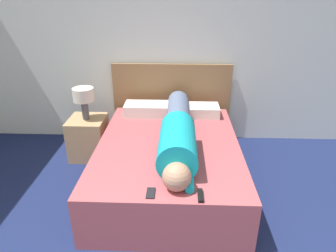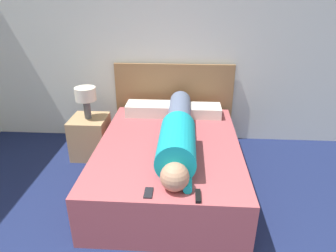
{
  "view_description": "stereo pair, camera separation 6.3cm",
  "coord_description": "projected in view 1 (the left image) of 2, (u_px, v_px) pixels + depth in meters",
  "views": [
    {
      "loc": [
        0.17,
        -0.47,
        1.9
      ],
      "look_at": [
        0.07,
        2.08,
        0.73
      ],
      "focal_mm": 32.0,
      "sensor_mm": 36.0,
      "label": 1
    },
    {
      "loc": [
        0.23,
        -0.47,
        1.9
      ],
      "look_at": [
        0.07,
        2.08,
        0.73
      ],
      "focal_mm": 32.0,
      "sensor_mm": 36.0,
      "label": 2
    }
  ],
  "objects": [
    {
      "name": "wall_back",
      "position": [
        167.0,
        42.0,
        3.74
      ],
      "size": [
        6.14,
        0.06,
        2.6
      ],
      "color": "silver",
      "rests_on": "ground_plane"
    },
    {
      "name": "person_lying",
      "position": [
        178.0,
        133.0,
        2.91
      ],
      "size": [
        0.34,
        1.8,
        0.34
      ],
      "color": "tan",
      "rests_on": "bed"
    },
    {
      "name": "nightstand",
      "position": [
        89.0,
        137.0,
        3.66
      ],
      "size": [
        0.42,
        0.44,
        0.5
      ],
      "color": "tan",
      "rests_on": "ground_plane"
    },
    {
      "name": "headboard",
      "position": [
        172.0,
        103.0,
        3.99
      ],
      "size": [
        1.54,
        0.04,
        1.04
      ],
      "color": "olive",
      "rests_on": "ground_plane"
    },
    {
      "name": "pillow_near_headboard",
      "position": [
        148.0,
        109.0,
        3.69
      ],
      "size": [
        0.57,
        0.29,
        0.14
      ],
      "color": "silver",
      "rests_on": "bed"
    },
    {
      "name": "table_lamp",
      "position": [
        84.0,
        97.0,
        3.44
      ],
      "size": [
        0.24,
        0.24,
        0.38
      ],
      "color": "#4C4C51",
      "rests_on": "nightstand"
    },
    {
      "name": "tv_remote",
      "position": [
        200.0,
        196.0,
        2.24
      ],
      "size": [
        0.04,
        0.15,
        0.02
      ],
      "color": "black",
      "rests_on": "bed"
    },
    {
      "name": "cell_phone",
      "position": [
        151.0,
        193.0,
        2.28
      ],
      "size": [
        0.06,
        0.13,
        0.01
      ],
      "color": "black",
      "rests_on": "bed"
    },
    {
      "name": "pillow_second",
      "position": [
        197.0,
        110.0,
        3.68
      ],
      "size": [
        0.54,
        0.29,
        0.13
      ],
      "color": "silver",
      "rests_on": "bed"
    },
    {
      "name": "bed",
      "position": [
        169.0,
        163.0,
        3.14
      ],
      "size": [
        1.42,
        1.92,
        0.48
      ],
      "color": "#A84C51",
      "rests_on": "ground_plane"
    }
  ]
}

